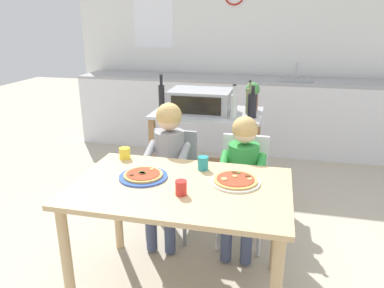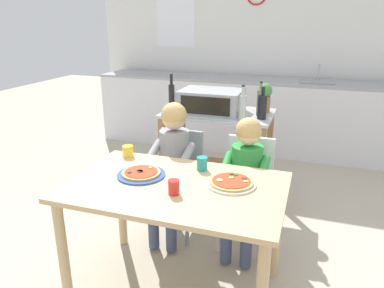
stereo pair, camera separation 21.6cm
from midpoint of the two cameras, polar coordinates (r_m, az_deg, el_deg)
ground_plane at (r=3.56m, az=1.85°, el=-8.52°), size 12.74×12.74×0.00m
back_wall_tiled at (r=5.11m, az=6.49°, el=15.63°), size 4.60×0.14×2.70m
kitchen_counter at (r=4.84m, az=5.57°, el=4.77°), size 4.14×0.60×1.12m
kitchen_island_cart at (r=3.36m, az=0.55°, el=0.33°), size 0.96×0.60×0.85m
toaster_oven at (r=3.25m, az=-0.59°, el=6.71°), size 0.53×0.39×0.20m
bottle_squat_spirits at (r=3.09m, az=7.38°, el=6.04°), size 0.08×0.08×0.27m
bottle_brown_beer at (r=3.19m, az=6.98°, el=6.69°), size 0.06×0.06×0.29m
bottle_clear_vinegar at (r=3.15m, az=-6.72°, el=6.99°), size 0.05×0.05×0.35m
bottle_slim_sauce at (r=2.99m, az=4.46°, el=5.94°), size 0.05×0.05×0.29m
potted_herb_plant at (r=3.33m, az=7.55°, el=7.53°), size 0.13×0.13×0.25m
dining_table at (r=2.18m, az=-4.69°, el=-9.00°), size 1.26×0.80×0.73m
dining_chair_left at (r=2.88m, az=-5.20°, el=-4.90°), size 0.36×0.36×0.81m
dining_chair_right at (r=2.77m, az=5.72°, el=-5.95°), size 0.36×0.36×0.81m
child_in_grey_shirt at (r=2.71m, az=-6.11°, el=-2.10°), size 0.32×0.42×1.05m
child_in_green_shirt at (r=2.59m, az=5.46°, el=-3.99°), size 0.32×0.42×0.98m
pizza_plate_blue_rimmed at (r=2.25m, az=-10.34°, el=-4.92°), size 0.29×0.29×0.03m
pizza_plate_white at (r=2.15m, az=3.91°, el=-5.78°), size 0.29×0.29×0.03m
drinking_cup_teal at (r=2.31m, az=-0.94°, el=-3.04°), size 0.07×0.07×0.09m
drinking_cup_yellow at (r=2.56m, az=-12.81°, el=-1.45°), size 0.08×0.08×0.08m
drinking_cup_red at (r=2.00m, az=-4.82°, el=-6.85°), size 0.06×0.06×0.08m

